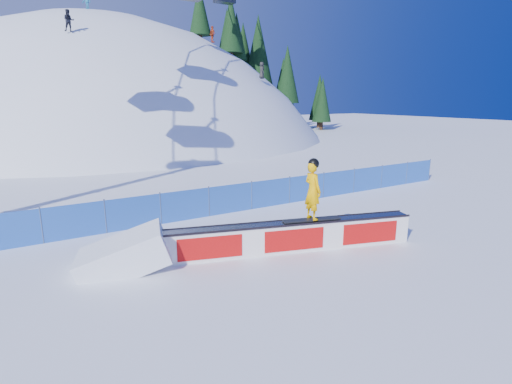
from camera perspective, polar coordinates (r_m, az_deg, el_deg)
ground at (r=14.39m, az=12.09°, el=-6.05°), size 160.00×160.00×0.00m
snow_hill at (r=57.34m, az=-19.44°, el=-10.78°), size 64.00×64.00×64.00m
treeline at (r=61.42m, az=1.58°, el=17.81°), size 20.43×11.69×19.32m
safety_fence at (r=17.62m, az=2.17°, el=-0.13°), size 22.05×0.05×1.30m
rail_box at (r=12.60m, az=5.10°, el=-6.34°), size 7.84×2.79×0.96m
snow_ramp at (r=12.13m, az=-18.18°, el=-10.21°), size 2.93×2.27×1.61m
snowboarder at (r=12.43m, az=8.10°, el=0.26°), size 1.89×0.85×1.96m
distant_skiers at (r=42.72m, az=-14.88°, el=21.74°), size 18.39×10.63×8.41m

